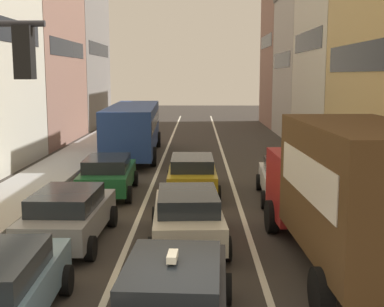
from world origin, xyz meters
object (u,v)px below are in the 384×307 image
removalist_box_truck (347,189)px  taxi_centre_lane_front (174,298)px  sedan_centre_lane_second (188,215)px  wagon_left_lane_second (69,214)px  sedan_left_lane_third (108,174)px  hatchback_centre_lane_third (192,174)px  sedan_right_lane_behind_truck (287,178)px  bus_mid_queue_primary (133,126)px

removalist_box_truck → taxi_centre_lane_front: bearing=128.5°
sedan_centre_lane_second → wagon_left_lane_second: (-3.28, 0.04, 0.00)m
taxi_centre_lane_front → sedan_left_lane_third: (-3.06, 11.02, -0.00)m
hatchback_centre_lane_third → sedan_centre_lane_second: bearing=178.6°
taxi_centre_lane_front → wagon_left_lane_second: size_ratio=1.01×
wagon_left_lane_second → sedan_right_lane_behind_truck: same height
removalist_box_truck → bus_mid_queue_primary: 18.36m
sedan_right_lane_behind_truck → sedan_left_lane_third: bearing=87.2°
wagon_left_lane_second → sedan_left_lane_third: size_ratio=0.99×
sedan_right_lane_behind_truck → bus_mid_queue_primary: (-6.94, 9.96, 0.96)m
sedan_centre_lane_second → taxi_centre_lane_front: bearing=175.5°
removalist_box_truck → sedan_left_lane_third: 10.43m
sedan_left_lane_third → sedan_right_lane_behind_truck: 6.83m
wagon_left_lane_second → sedan_left_lane_third: bearing=0.4°
wagon_left_lane_second → sedan_left_lane_third: (0.09, 5.73, 0.00)m
sedan_right_lane_behind_truck → taxi_centre_lane_front: bearing=163.4°
taxi_centre_lane_front → sedan_centre_lane_second: size_ratio=1.00×
taxi_centre_lane_front → sedan_right_lane_behind_truck: taxi_centre_lane_front is taller
sedan_left_lane_third → removalist_box_truck: bearing=-140.2°
removalist_box_truck → wagon_left_lane_second: (-7.04, 1.96, -1.18)m
sedan_centre_lane_second → sedan_right_lane_behind_truck: (3.59, 5.05, 0.00)m
sedan_right_lane_behind_truck → bus_mid_queue_primary: 12.18m
taxi_centre_lane_front → sedan_right_lane_behind_truck: bearing=-17.1°
hatchback_centre_lane_third → sedan_right_lane_behind_truck: bearing=-104.6°
hatchback_centre_lane_third → sedan_left_lane_third: size_ratio=0.99×
taxi_centre_lane_front → sedan_centre_lane_second: taxi_centre_lane_front is taller
removalist_box_truck → sedan_centre_lane_second: size_ratio=1.77×
taxi_centre_lane_front → hatchback_centre_lane_third: (0.21, 11.18, -0.00)m
taxi_centre_lane_front → wagon_left_lane_second: (-3.14, 5.29, -0.00)m
removalist_box_truck → bus_mid_queue_primary: bearing=20.7°
bus_mid_queue_primary → sedan_right_lane_behind_truck: bearing=-147.6°
removalist_box_truck → sedan_left_lane_third: removalist_box_truck is taller
wagon_left_lane_second → sedan_left_lane_third: 5.73m
sedan_left_lane_third → sedan_right_lane_behind_truck: same height
hatchback_centre_lane_third → bus_mid_queue_primary: 9.76m
wagon_left_lane_second → hatchback_centre_lane_third: size_ratio=1.00×
sedan_centre_lane_second → wagon_left_lane_second: bearing=86.4°
hatchback_centre_lane_third → sedan_left_lane_third: bearing=92.0°
wagon_left_lane_second → sedan_right_lane_behind_truck: size_ratio=0.99×
sedan_right_lane_behind_truck → bus_mid_queue_primary: bearing=38.1°
wagon_left_lane_second → sedan_left_lane_third: same height
sedan_centre_lane_second → bus_mid_queue_primary: 15.41m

